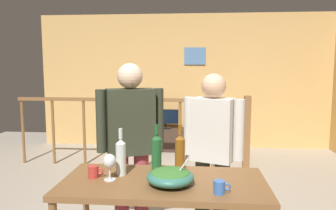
# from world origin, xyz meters

# --- Properties ---
(back_wall) EXTENTS (5.65, 0.10, 2.57)m
(back_wall) POSITION_xyz_m (0.00, 3.35, 1.29)
(back_wall) COLOR tan
(back_wall) RESTS_ON ground_plane
(framed_picture) EXTENTS (0.40, 0.03, 0.32)m
(framed_picture) POSITION_xyz_m (0.20, 3.29, 1.77)
(framed_picture) COLOR #4C74A3
(stair_railing) EXTENTS (3.68, 0.10, 1.14)m
(stair_railing) POSITION_xyz_m (-0.27, 1.96, 0.71)
(stair_railing) COLOR brown
(stair_railing) RESTS_ON ground_plane
(tv_console) EXTENTS (0.90, 0.40, 0.41)m
(tv_console) POSITION_xyz_m (-0.33, 3.00, 0.21)
(tv_console) COLOR #38281E
(tv_console) RESTS_ON ground_plane
(flat_screen_tv) EXTENTS (0.48, 0.12, 0.37)m
(flat_screen_tv) POSITION_xyz_m (-0.33, 2.97, 0.63)
(flat_screen_tv) COLOR black
(flat_screen_tv) RESTS_ON tv_console
(serving_table) EXTENTS (1.39, 0.67, 0.82)m
(serving_table) POSITION_xyz_m (0.02, -0.91, 0.73)
(serving_table) COLOR brown
(serving_table) RESTS_ON ground_plane
(salad_bowl) EXTENTS (0.31, 0.31, 0.18)m
(salad_bowl) POSITION_xyz_m (0.07, -0.99, 0.88)
(salad_bowl) COLOR #337060
(salad_bowl) RESTS_ON serving_table
(wine_glass) EXTENTS (0.09, 0.09, 0.18)m
(wine_glass) POSITION_xyz_m (-0.35, -0.93, 0.95)
(wine_glass) COLOR silver
(wine_glass) RESTS_ON serving_table
(wine_bottle_green) EXTENTS (0.08, 0.08, 0.35)m
(wine_bottle_green) POSITION_xyz_m (-0.06, -0.69, 0.96)
(wine_bottle_green) COLOR #1E5628
(wine_bottle_green) RESTS_ON serving_table
(wine_bottle_amber) EXTENTS (0.07, 0.07, 0.35)m
(wine_bottle_amber) POSITION_xyz_m (0.12, -0.67, 0.96)
(wine_bottle_amber) COLOR brown
(wine_bottle_amber) RESTS_ON serving_table
(wine_bottle_clear) EXTENTS (0.07, 0.07, 0.34)m
(wine_bottle_clear) POSITION_xyz_m (-0.29, -0.82, 0.96)
(wine_bottle_clear) COLOR silver
(wine_bottle_clear) RESTS_ON serving_table
(mug_blue) EXTENTS (0.11, 0.07, 0.08)m
(mug_blue) POSITION_xyz_m (0.38, -1.11, 0.86)
(mug_blue) COLOR #3866B2
(mug_blue) RESTS_ON serving_table
(mug_red) EXTENTS (0.11, 0.07, 0.08)m
(mug_red) POSITION_xyz_m (-0.47, -0.89, 0.86)
(mug_red) COLOR #B7332D
(mug_red) RESTS_ON serving_table
(person_standing_left) EXTENTS (0.57, 0.35, 1.62)m
(person_standing_left) POSITION_xyz_m (-0.34, -0.23, 0.96)
(person_standing_left) COLOR #9E3842
(person_standing_left) RESTS_ON ground_plane
(person_standing_right) EXTENTS (0.51, 0.33, 1.53)m
(person_standing_right) POSITION_xyz_m (0.38, -0.23, 0.89)
(person_standing_right) COLOR #2D3323
(person_standing_right) RESTS_ON ground_plane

